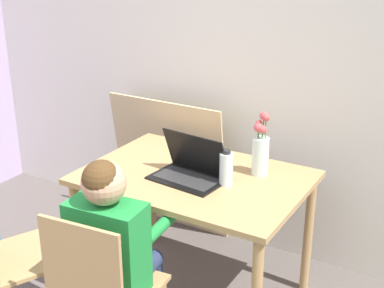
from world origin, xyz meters
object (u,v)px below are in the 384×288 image
(person_seated, at_px, (114,239))
(water_bottle, at_px, (226,169))
(laptop, at_px, (191,168))
(flower_vase, at_px, (261,150))

(person_seated, height_order, water_bottle, person_seated)
(laptop, bearing_deg, flower_vase, 43.48)
(laptop, height_order, flower_vase, flower_vase)
(person_seated, xyz_separation_m, laptop, (0.05, 0.58, 0.12))
(laptop, relative_size, water_bottle, 2.07)
(laptop, height_order, water_bottle, laptop)
(flower_vase, distance_m, water_bottle, 0.23)
(person_seated, xyz_separation_m, water_bottle, (0.24, 0.60, 0.16))
(flower_vase, relative_size, water_bottle, 1.79)
(water_bottle, bearing_deg, laptop, -174.59)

